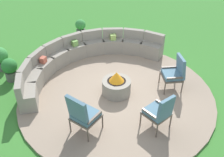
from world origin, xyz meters
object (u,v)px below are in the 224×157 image
at_px(potted_plant_2, 81,27).
at_px(fire_pit, 116,85).
at_px(curved_stone_bench, 84,57).
at_px(lounge_chair_front_right, 160,111).
at_px(lounge_chair_front_left, 83,114).
at_px(potted_plant_0, 0,58).
at_px(potted_plant_1, 10,68).
at_px(lounge_chair_back_left, 175,72).

bearing_deg(potted_plant_2, fire_pit, -108.57).
xyz_separation_m(curved_stone_bench, potted_plant_2, (1.17, 1.99, -0.01)).
bearing_deg(lounge_chair_front_right, lounge_chair_front_left, 143.50).
xyz_separation_m(lounge_chair_front_left, potted_plant_2, (2.81, 4.45, -0.26)).
xyz_separation_m(fire_pit, potted_plant_0, (-2.06, 3.39, 0.08)).
relative_size(fire_pit, potted_plant_1, 1.11).
height_order(lounge_chair_front_left, potted_plant_0, lounge_chair_front_left).
bearing_deg(potted_plant_2, potted_plant_0, -173.30).
distance_m(curved_stone_bench, potted_plant_0, 2.68).
relative_size(lounge_chair_front_left, potted_plant_0, 1.52).
height_order(curved_stone_bench, lounge_chair_front_left, lounge_chair_front_left).
relative_size(potted_plant_0, potted_plant_1, 1.05).
distance_m(curved_stone_bench, lounge_chair_back_left, 2.96).
bearing_deg(potted_plant_1, fire_pit, -51.72).
height_order(fire_pit, curved_stone_bench, curved_stone_bench).
distance_m(potted_plant_0, potted_plant_2, 3.35).
relative_size(curved_stone_bench, lounge_chair_back_left, 4.89).
bearing_deg(potted_plant_0, lounge_chair_front_left, -82.79).
bearing_deg(potted_plant_1, potted_plant_0, 91.28).
distance_m(lounge_chair_front_right, potted_plant_2, 5.61).
bearing_deg(potted_plant_0, lounge_chair_back_left, -50.36).
height_order(fire_pit, lounge_chair_front_right, lounge_chair_front_right).
xyz_separation_m(fire_pit, curved_stone_bench, (0.10, 1.79, 0.06)).
relative_size(lounge_chair_front_right, potted_plant_2, 1.43).
distance_m(fire_pit, potted_plant_0, 3.97).
bearing_deg(lounge_chair_back_left, fire_pit, 92.42).
bearing_deg(lounge_chair_back_left, lounge_chair_front_right, 151.02).
relative_size(fire_pit, potted_plant_0, 1.05).
xyz_separation_m(potted_plant_1, potted_plant_2, (3.31, 1.20, -0.02)).
distance_m(lounge_chair_front_right, potted_plant_1, 4.68).
relative_size(lounge_chair_back_left, potted_plant_2, 1.47).
xyz_separation_m(curved_stone_bench, potted_plant_0, (-2.15, 1.60, 0.02)).
bearing_deg(lounge_chair_front_left, potted_plant_2, 131.44).
relative_size(curved_stone_bench, lounge_chair_front_left, 4.37).
bearing_deg(potted_plant_1, lounge_chair_front_left, -81.34).
relative_size(fire_pit, lounge_chair_back_left, 0.78).
xyz_separation_m(lounge_chair_front_left, potted_plant_0, (-0.51, 4.06, -0.23)).
xyz_separation_m(lounge_chair_front_left, lounge_chair_front_right, (1.46, -0.99, -0.05)).
bearing_deg(lounge_chair_back_left, lounge_chair_front_left, 119.31).
relative_size(lounge_chair_front_left, potted_plant_1, 1.60).
bearing_deg(potted_plant_1, lounge_chair_back_left, -44.48).
xyz_separation_m(lounge_chair_front_right, lounge_chair_back_left, (1.52, 0.83, 0.01)).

